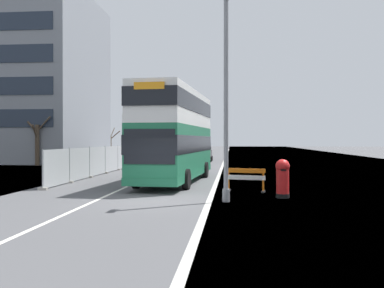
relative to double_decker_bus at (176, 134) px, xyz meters
The scene contains 12 objects.
ground 8.05m from the double_decker_bus, 85.52° to the right, with size 140.00×280.00×0.10m.
double_decker_bus is the anchor object (origin of this frame).
lamppost_foreground 8.25m from the double_decker_bus, 68.72° to the right, with size 0.29×0.70×8.13m.
red_pillar_postbox 8.42m from the double_decker_bus, 49.80° to the right, with size 0.59×0.59×1.61m.
roadworks_barrier 6.12m from the double_decker_bus, 48.33° to the right, with size 1.82×0.82×1.08m.
construction_site_fence 7.28m from the double_decker_bus, 145.96° to the left, with size 0.44×17.20×1.98m.
car_oncoming_near 14.83m from the double_decker_bus, 90.32° to the left, with size 2.06×4.16×2.05m.
car_receding_mid 23.67m from the double_decker_bus, 90.08° to the left, with size 2.03×4.10×2.08m.
car_receding_far 29.94m from the double_decker_bus, 97.67° to the left, with size 1.90×4.18×2.03m.
bare_tree_far_verge_near 21.02m from the double_decker_bus, 135.81° to the left, with size 2.46×2.35×4.82m.
bare_tree_far_verge_mid 44.37m from the double_decker_bus, 103.00° to the left, with size 2.17×2.18×4.29m.
bare_tree_far_verge_far 43.41m from the double_decker_bus, 110.78° to the left, with size 2.59×2.47×4.31m.
Camera 1 is at (3.18, -16.84, 2.42)m, focal length 40.51 mm.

